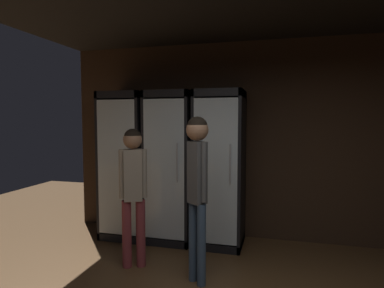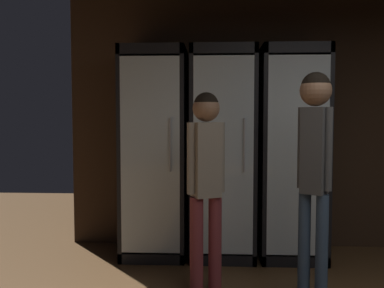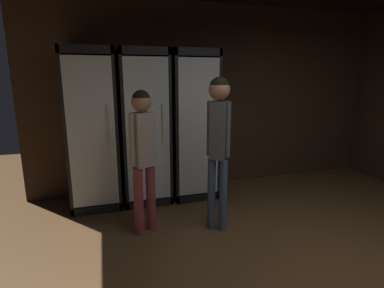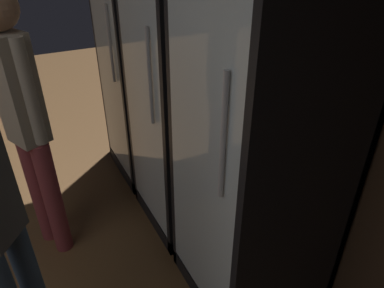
{
  "view_description": "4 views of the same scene",
  "coord_description": "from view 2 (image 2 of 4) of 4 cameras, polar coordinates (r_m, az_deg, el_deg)",
  "views": [
    {
      "loc": [
        0.09,
        -1.67,
        1.7
      ],
      "look_at": [
        -0.96,
        2.3,
        1.39
      ],
      "focal_mm": 30.44,
      "sensor_mm": 36.0,
      "label": 1
    },
    {
      "loc": [
        -1.43,
        -1.61,
        1.41
      ],
      "look_at": [
        -1.66,
        2.66,
        1.13
      ],
      "focal_mm": 39.66,
      "sensor_mm": 36.0,
      "label": 2
    },
    {
      "loc": [
        -1.89,
        -1.46,
        1.74
      ],
      "look_at": [
        -0.78,
        2.25,
        0.86
      ],
      "focal_mm": 28.03,
      "sensor_mm": 36.0,
      "label": 3
    },
    {
      "loc": [
        0.42,
        1.7,
        1.77
      ],
      "look_at": [
        -0.95,
        2.42,
        0.84
      ],
      "focal_mm": 32.99,
      "sensor_mm": 36.0,
      "label": 4
    }
  ],
  "objects": [
    {
      "name": "shopper_near",
      "position": [
        3.33,
        1.9,
        -3.58
      ],
      "size": [
        0.29,
        0.23,
        1.6
      ],
      "color": "brown",
      "rests_on": "ground"
    },
    {
      "name": "wall_back",
      "position": [
        4.86,
        20.18,
        3.34
      ],
      "size": [
        6.0,
        0.06,
        2.8
      ],
      "primitive_type": "cube",
      "color": "#382619",
      "rests_on": "ground"
    },
    {
      "name": "cooler_center",
      "position": [
        4.39,
        13.12,
        -1.48
      ],
      "size": [
        0.64,
        0.7,
        2.09
      ],
      "color": "black",
      "rests_on": "ground"
    },
    {
      "name": "shopper_far",
      "position": [
        3.22,
        16.15,
        -1.12
      ],
      "size": [
        0.23,
        0.23,
        1.73
      ],
      "color": "#384C66",
      "rests_on": "ground"
    },
    {
      "name": "cooler_left",
      "position": [
        4.32,
        4.12,
        -1.46
      ],
      "size": [
        0.64,
        0.7,
        2.09
      ],
      "color": "black",
      "rests_on": "ground"
    },
    {
      "name": "cooler_far_left",
      "position": [
        4.36,
        -4.9,
        -1.33
      ],
      "size": [
        0.64,
        0.7,
        2.09
      ],
      "color": "black",
      "rests_on": "ground"
    }
  ]
}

